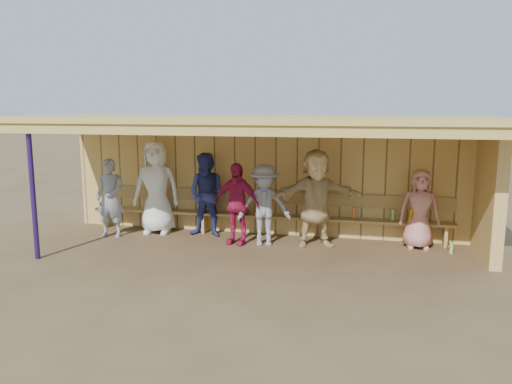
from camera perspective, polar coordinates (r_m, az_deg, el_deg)
ground at (r=9.52m, az=-0.47°, el=-6.59°), size 90.00×90.00×0.00m
player_a at (r=10.71m, az=-16.30°, el=-0.66°), size 0.64×0.47×1.63m
player_b at (r=10.77m, az=-11.30°, el=0.54°), size 1.04×0.74×1.98m
player_c at (r=10.37m, az=-5.52°, el=-0.34°), size 0.86×0.68×1.74m
player_d at (r=9.75m, az=-2.27°, el=-1.34°), size 1.00×0.56×1.61m
player_e at (r=9.66m, az=0.94°, el=-1.50°), size 1.14×0.83×1.59m
player_f at (r=9.65m, az=6.88°, el=-0.68°), size 1.84×1.10×1.89m
player_h at (r=9.93m, az=18.16°, el=-1.89°), size 0.78×0.55×1.52m
dugout_structure at (r=9.78m, az=2.66°, el=3.96°), size 8.80×3.20×2.50m
bench at (r=10.45m, az=0.93°, el=-2.13°), size 7.60×0.34×0.93m
dugout_equipment at (r=10.52m, az=-3.39°, el=-2.28°), size 6.24×0.62×0.80m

